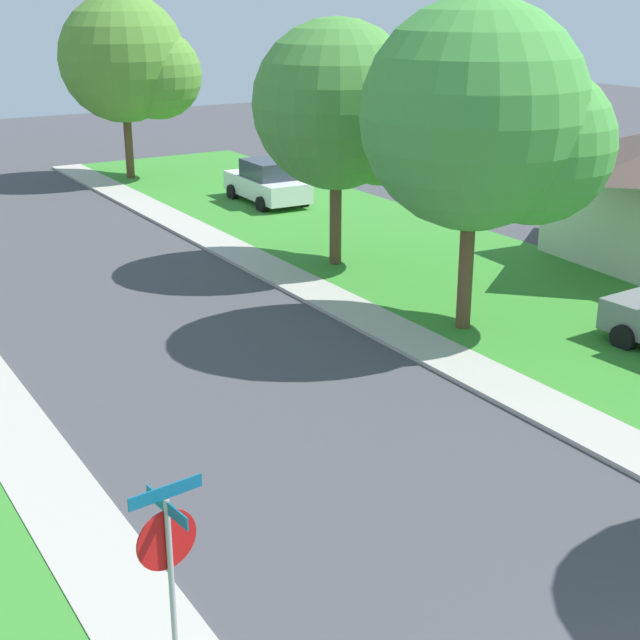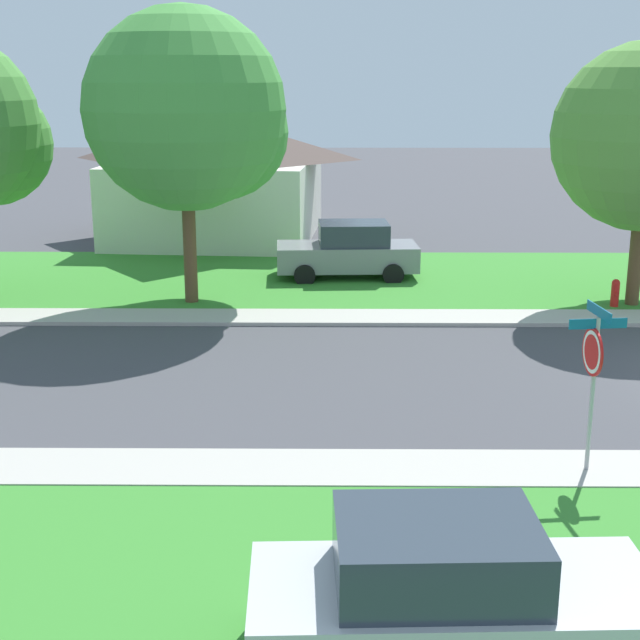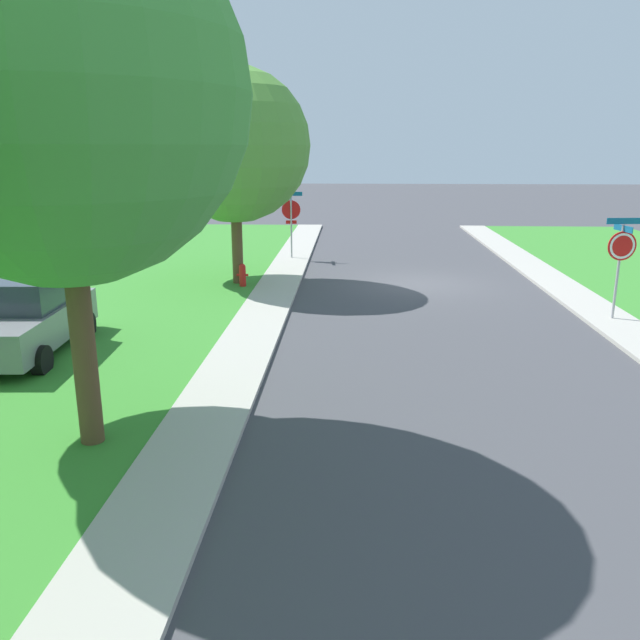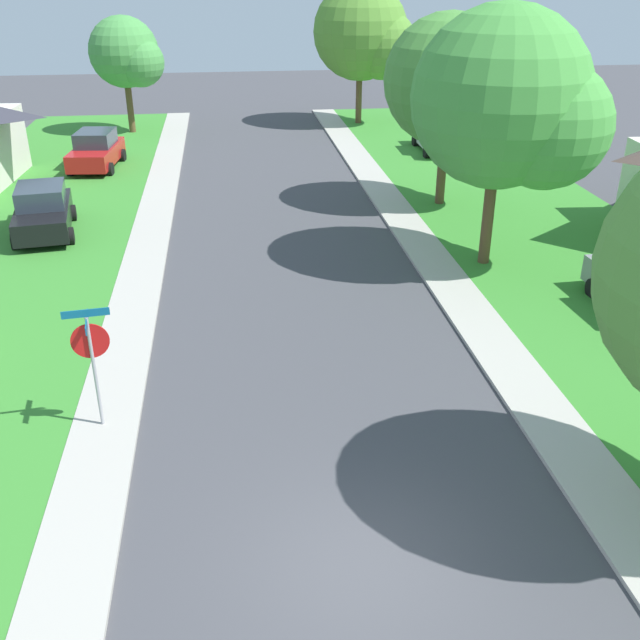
{
  "view_description": "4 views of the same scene",
  "coord_description": "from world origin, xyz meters",
  "px_view_note": "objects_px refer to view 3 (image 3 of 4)",
  "views": [
    {
      "loc": [
        -7.98,
        -3.91,
        7.91
      ],
      "look_at": [
        1.58,
        11.63,
        1.4
      ],
      "focal_mm": 51.59,
      "sensor_mm": 36.0,
      "label": 1
    },
    {
      "loc": [
        -18.28,
        8.74,
        6.23
      ],
      "look_at": [
        -0.53,
        8.9,
        1.4
      ],
      "focal_mm": 51.52,
      "sensor_mm": 36.0,
      "label": 2
    },
    {
      "loc": [
        2.26,
        21.5,
        4.56
      ],
      "look_at": [
        2.83,
        9.95,
        1.4
      ],
      "focal_mm": 35.87,
      "sensor_mm": 36.0,
      "label": 3
    },
    {
      "loc": [
        -1.85,
        -8.64,
        8.86
      ],
      "look_at": [
        0.1,
        6.3,
        1.4
      ],
      "focal_mm": 40.73,
      "sensor_mm": 36.0,
      "label": 4
    }
  ],
  "objects_px": {
    "stop_sign_far_corner": "(621,252)",
    "tree_corner_large": "(226,151)",
    "car_grey_far_down_street": "(24,317)",
    "tree_sidewalk_mid": "(44,107)",
    "fire_hydrant": "(243,275)",
    "stop_sign_near_corner": "(291,214)"
  },
  "relations": [
    {
      "from": "stop_sign_near_corner",
      "to": "car_grey_far_down_street",
      "type": "xyz_separation_m",
      "value": [
        4.8,
        12.7,
        -1.0
      ]
    },
    {
      "from": "stop_sign_far_corner",
      "to": "tree_corner_large",
      "type": "xyz_separation_m",
      "value": [
        11.11,
        -4.38,
        2.52
      ]
    },
    {
      "from": "stop_sign_far_corner",
      "to": "car_grey_far_down_street",
      "type": "bearing_deg",
      "value": 13.65
    },
    {
      "from": "stop_sign_near_corner",
      "to": "tree_sidewalk_mid",
      "type": "distance_m",
      "value": 17.3
    },
    {
      "from": "stop_sign_far_corner",
      "to": "car_grey_far_down_street",
      "type": "xyz_separation_m",
      "value": [
        14.28,
        3.47,
        -1.01
      ]
    },
    {
      "from": "stop_sign_near_corner",
      "to": "fire_hydrant",
      "type": "height_order",
      "value": "stop_sign_near_corner"
    },
    {
      "from": "stop_sign_near_corner",
      "to": "car_grey_far_down_street",
      "type": "bearing_deg",
      "value": 69.32
    },
    {
      "from": "tree_sidewalk_mid",
      "to": "fire_hydrant",
      "type": "distance_m",
      "value": 12.25
    },
    {
      "from": "stop_sign_far_corner",
      "to": "tree_sidewalk_mid",
      "type": "bearing_deg",
      "value": 34.06
    },
    {
      "from": "stop_sign_far_corner",
      "to": "tree_corner_large",
      "type": "height_order",
      "value": "tree_corner_large"
    },
    {
      "from": "tree_corner_large",
      "to": "fire_hydrant",
      "type": "height_order",
      "value": "tree_corner_large"
    },
    {
      "from": "stop_sign_near_corner",
      "to": "car_grey_far_down_street",
      "type": "distance_m",
      "value": 13.61
    },
    {
      "from": "car_grey_far_down_street",
      "to": "tree_sidewalk_mid",
      "type": "relative_size",
      "value": 0.55
    },
    {
      "from": "fire_hydrant",
      "to": "tree_corner_large",
      "type": "bearing_deg",
      "value": -54.59
    },
    {
      "from": "car_grey_far_down_street",
      "to": "stop_sign_far_corner",
      "type": "bearing_deg",
      "value": -166.35
    },
    {
      "from": "car_grey_far_down_street",
      "to": "tree_sidewalk_mid",
      "type": "distance_m",
      "value": 6.63
    },
    {
      "from": "tree_sidewalk_mid",
      "to": "fire_hydrant",
      "type": "bearing_deg",
      "value": -93.81
    },
    {
      "from": "stop_sign_near_corner",
      "to": "fire_hydrant",
      "type": "distance_m",
      "value": 5.87
    },
    {
      "from": "stop_sign_near_corner",
      "to": "tree_sidewalk_mid",
      "type": "xyz_separation_m",
      "value": [
        1.85,
        16.9,
        3.21
      ]
    },
    {
      "from": "fire_hydrant",
      "to": "car_grey_far_down_street",
      "type": "bearing_deg",
      "value": 62.56
    },
    {
      "from": "stop_sign_near_corner",
      "to": "tree_corner_large",
      "type": "bearing_deg",
      "value": 71.48
    },
    {
      "from": "car_grey_far_down_street",
      "to": "stop_sign_near_corner",
      "type": "bearing_deg",
      "value": -110.68
    }
  ]
}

